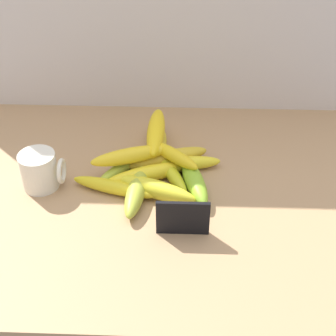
{
  "coord_description": "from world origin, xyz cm",
  "views": [
    {
      "loc": [
        5.93,
        -85.89,
        76.34
      ],
      "look_at": [
        2.76,
        2.47,
        8.0
      ],
      "focal_mm": 52.26,
      "sensor_mm": 36.0,
      "label": 1
    }
  ],
  "objects_px": {
    "coffee_mug": "(40,171)",
    "banana_7": "(114,187)",
    "chalkboard_sign": "(183,219)",
    "banana_10": "(156,132)",
    "banana_1": "(147,174)",
    "banana_9": "(136,191)",
    "banana_0": "(153,189)",
    "banana_5": "(160,148)",
    "banana_4": "(187,163)",
    "banana_11": "(130,156)",
    "banana_3": "(194,181)",
    "banana_8": "(168,158)",
    "banana_12": "(174,155)",
    "banana_2": "(169,170)",
    "banana_6": "(128,164)"
  },
  "relations": [
    {
      "from": "banana_8",
      "to": "banana_2",
      "type": "bearing_deg",
      "value": -84.75
    },
    {
      "from": "chalkboard_sign",
      "to": "coffee_mug",
      "type": "height_order",
      "value": "coffee_mug"
    },
    {
      "from": "banana_3",
      "to": "banana_4",
      "type": "bearing_deg",
      "value": 102.09
    },
    {
      "from": "banana_8",
      "to": "banana_11",
      "type": "height_order",
      "value": "banana_11"
    },
    {
      "from": "coffee_mug",
      "to": "banana_4",
      "type": "height_order",
      "value": "coffee_mug"
    },
    {
      "from": "chalkboard_sign",
      "to": "banana_5",
      "type": "height_order",
      "value": "chalkboard_sign"
    },
    {
      "from": "banana_11",
      "to": "banana_4",
      "type": "bearing_deg",
      "value": 9.15
    },
    {
      "from": "banana_5",
      "to": "banana_11",
      "type": "relative_size",
      "value": 0.89
    },
    {
      "from": "banana_2",
      "to": "banana_7",
      "type": "relative_size",
      "value": 0.96
    },
    {
      "from": "coffee_mug",
      "to": "banana_10",
      "type": "relative_size",
      "value": 0.48
    },
    {
      "from": "chalkboard_sign",
      "to": "banana_10",
      "type": "bearing_deg",
      "value": 103.64
    },
    {
      "from": "chalkboard_sign",
      "to": "banana_7",
      "type": "xyz_separation_m",
      "value": [
        -0.16,
        0.12,
        -0.02
      ]
    },
    {
      "from": "banana_3",
      "to": "banana_2",
      "type": "bearing_deg",
      "value": 141.77
    },
    {
      "from": "chalkboard_sign",
      "to": "banana_5",
      "type": "xyz_separation_m",
      "value": [
        -0.06,
        0.28,
        -0.02
      ]
    },
    {
      "from": "banana_1",
      "to": "banana_9",
      "type": "distance_m",
      "value": 0.07
    },
    {
      "from": "banana_3",
      "to": "banana_12",
      "type": "xyz_separation_m",
      "value": [
        -0.05,
        0.06,
        0.03
      ]
    },
    {
      "from": "banana_6",
      "to": "banana_7",
      "type": "relative_size",
      "value": 0.98
    },
    {
      "from": "banana_4",
      "to": "banana_8",
      "type": "relative_size",
      "value": 0.79
    },
    {
      "from": "banana_0",
      "to": "banana_9",
      "type": "distance_m",
      "value": 0.04
    },
    {
      "from": "banana_12",
      "to": "banana_8",
      "type": "bearing_deg",
      "value": 118.03
    },
    {
      "from": "coffee_mug",
      "to": "banana_3",
      "type": "relative_size",
      "value": 0.58
    },
    {
      "from": "banana_0",
      "to": "banana_11",
      "type": "height_order",
      "value": "banana_11"
    },
    {
      "from": "banana_6",
      "to": "coffee_mug",
      "type": "bearing_deg",
      "value": -161.07
    },
    {
      "from": "banana_7",
      "to": "banana_1",
      "type": "bearing_deg",
      "value": 32.52
    },
    {
      "from": "banana_1",
      "to": "banana_11",
      "type": "bearing_deg",
      "value": 146.1
    },
    {
      "from": "banana_2",
      "to": "banana_6",
      "type": "bearing_deg",
      "value": 170.02
    },
    {
      "from": "banana_2",
      "to": "banana_7",
      "type": "distance_m",
      "value": 0.14
    },
    {
      "from": "coffee_mug",
      "to": "banana_4",
      "type": "xyz_separation_m",
      "value": [
        0.34,
        0.08,
        -0.03
      ]
    },
    {
      "from": "banana_4",
      "to": "banana_12",
      "type": "relative_size",
      "value": 1.07
    },
    {
      "from": "banana_1",
      "to": "banana_3",
      "type": "distance_m",
      "value": 0.11
    },
    {
      "from": "banana_1",
      "to": "banana_9",
      "type": "height_order",
      "value": "banana_9"
    },
    {
      "from": "banana_3",
      "to": "banana_12",
      "type": "bearing_deg",
      "value": 128.9
    },
    {
      "from": "banana_10",
      "to": "banana_9",
      "type": "bearing_deg",
      "value": -100.32
    },
    {
      "from": "banana_7",
      "to": "banana_2",
      "type": "bearing_deg",
      "value": 28.97
    },
    {
      "from": "chalkboard_sign",
      "to": "banana_10",
      "type": "xyz_separation_m",
      "value": [
        -0.07,
        0.29,
        0.02
      ]
    },
    {
      "from": "banana_6",
      "to": "banana_0",
      "type": "bearing_deg",
      "value": -54.83
    },
    {
      "from": "banana_0",
      "to": "banana_5",
      "type": "bearing_deg",
      "value": 88.16
    },
    {
      "from": "coffee_mug",
      "to": "banana_7",
      "type": "bearing_deg",
      "value": -6.73
    },
    {
      "from": "banana_8",
      "to": "banana_6",
      "type": "bearing_deg",
      "value": -167.14
    },
    {
      "from": "chalkboard_sign",
      "to": "banana_6",
      "type": "distance_m",
      "value": 0.25
    },
    {
      "from": "banana_1",
      "to": "banana_6",
      "type": "bearing_deg",
      "value": 140.65
    },
    {
      "from": "coffee_mug",
      "to": "banana_11",
      "type": "bearing_deg",
      "value": 14.92
    },
    {
      "from": "banana_10",
      "to": "banana_4",
      "type": "bearing_deg",
      "value": -42.94
    },
    {
      "from": "banana_1",
      "to": "banana_2",
      "type": "height_order",
      "value": "banana_1"
    },
    {
      "from": "coffee_mug",
      "to": "banana_7",
      "type": "height_order",
      "value": "coffee_mug"
    },
    {
      "from": "banana_8",
      "to": "banana_10",
      "type": "bearing_deg",
      "value": 118.15
    },
    {
      "from": "banana_0",
      "to": "banana_11",
      "type": "distance_m",
      "value": 0.11
    },
    {
      "from": "banana_1",
      "to": "banana_5",
      "type": "relative_size",
      "value": 1.18
    },
    {
      "from": "banana_0",
      "to": "banana_9",
      "type": "relative_size",
      "value": 1.1
    },
    {
      "from": "banana_4",
      "to": "banana_11",
      "type": "bearing_deg",
      "value": -170.85
    }
  ]
}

